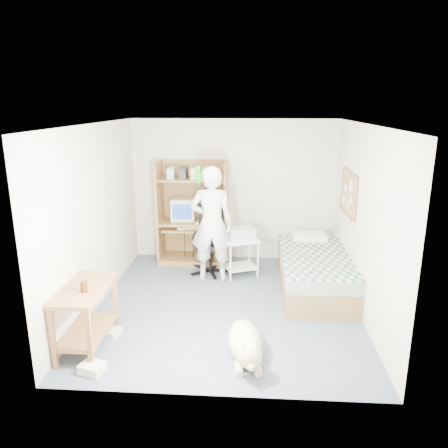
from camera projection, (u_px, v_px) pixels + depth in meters
name	position (u px, v px, depth m)	size (l,w,h in m)	color
floor	(227.00, 305.00, 6.19)	(4.00, 4.00, 0.00)	#4B5766
wall_back	(234.00, 191.00, 7.77)	(3.60, 0.02, 2.50)	beige
wall_right	(363.00, 222.00, 5.73)	(0.02, 4.00, 2.50)	beige
wall_left	(96.00, 217.00, 5.96)	(0.02, 4.00, 2.50)	beige
ceiling	(227.00, 124.00, 5.51)	(3.60, 4.00, 0.02)	white
computer_hutch	(193.00, 217.00, 7.68)	(1.20, 0.63, 1.80)	brown
bed	(315.00, 272.00, 6.62)	(1.02, 2.02, 0.66)	brown
side_desk	(86.00, 308.00, 5.00)	(0.50, 1.00, 0.75)	brown
corkboard	(348.00, 193.00, 6.55)	(0.04, 0.94, 0.66)	#966D43
office_chair	(211.00, 249.00, 7.31)	(0.62, 0.62, 1.11)	black
person	(212.00, 224.00, 6.87)	(0.67, 0.44, 1.84)	white
parrot	(198.00, 176.00, 6.69)	(0.14, 0.24, 0.37)	#148A1C
dog	(245.00, 343.00, 4.84)	(0.47, 1.15, 0.43)	tan
printer_cart	(240.00, 251.00, 7.11)	(0.66, 0.60, 0.64)	white
printer	(241.00, 233.00, 7.03)	(0.42, 0.32, 0.18)	#AEAEA9
crt_monitor	(184.00, 209.00, 7.66)	(0.42, 0.45, 0.39)	beige
keyboard	(190.00, 228.00, 7.57)	(0.45, 0.16, 0.03)	beige
pencil_cup	(213.00, 219.00, 7.57)	(0.08, 0.08, 0.12)	gold
drink_glass	(84.00, 287.00, 4.80)	(0.08, 0.08, 0.12)	#401F0A
floor_box_a	(92.00, 368.00, 4.62)	(0.25, 0.20, 0.10)	white
floor_box_b	(112.00, 333.00, 5.35)	(0.18, 0.22, 0.08)	#B8B8B3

